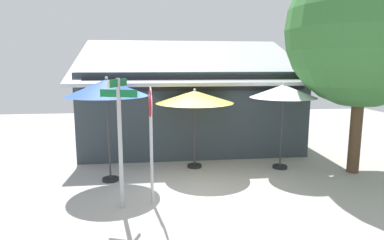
# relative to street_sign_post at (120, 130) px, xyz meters

# --- Properties ---
(ground_plane) EXTENTS (28.00, 28.00, 0.10)m
(ground_plane) POSITION_rel_street_sign_post_xyz_m (1.66, 0.82, -1.81)
(ground_plane) COLOR #ADA8A0
(cafe_building) EXTENTS (8.15, 4.85, 4.13)m
(cafe_building) POSITION_rel_street_sign_post_xyz_m (2.13, 5.56, -0.22)
(cafe_building) COLOR #333D42
(cafe_building) RESTS_ON ground
(street_sign_post) EXTENTS (0.79, 0.85, 2.86)m
(street_sign_post) POSITION_rel_street_sign_post_xyz_m (0.00, 0.00, 0.00)
(street_sign_post) COLOR #A8AAB2
(street_sign_post) RESTS_ON ground
(stop_sign) EXTENTS (0.09, 0.71, 2.67)m
(stop_sign) POSITION_rel_street_sign_post_xyz_m (0.67, 0.18, 0.08)
(stop_sign) COLOR #A8AAB2
(stop_sign) RESTS_ON ground
(patio_umbrella_royal_blue_left) EXTENTS (2.16, 2.16, 2.83)m
(patio_umbrella_royal_blue_left) POSITION_rel_street_sign_post_xyz_m (-0.47, 1.79, 0.76)
(patio_umbrella_royal_blue_left) COLOR black
(patio_umbrella_royal_blue_left) RESTS_ON ground
(patio_umbrella_mustard_center) EXTENTS (2.33, 2.33, 2.43)m
(patio_umbrella_mustard_center) POSITION_rel_street_sign_post_xyz_m (1.96, 2.72, 0.41)
(patio_umbrella_mustard_center) COLOR black
(patio_umbrella_mustard_center) RESTS_ON ground
(patio_umbrella_ivory_right) EXTENTS (1.96, 1.96, 2.62)m
(patio_umbrella_ivory_right) POSITION_rel_street_sign_post_xyz_m (4.55, 2.32, 0.57)
(patio_umbrella_ivory_right) COLOR black
(patio_umbrella_ivory_right) RESTS_ON ground
(shade_tree) EXTENTS (4.85, 4.29, 6.22)m
(shade_tree) POSITION_rel_street_sign_post_xyz_m (6.85, 1.57, 2.20)
(shade_tree) COLOR brown
(shade_tree) RESTS_ON ground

